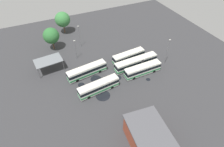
# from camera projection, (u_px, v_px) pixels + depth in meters

# --- Properties ---
(ground_plane) EXTENTS (96.89, 96.89, 0.00)m
(ground_plane) POSITION_uv_depth(u_px,v_px,m) (114.00, 74.00, 62.42)
(ground_plane) COLOR #333335
(bus_row0_slot0) EXTENTS (12.08, 3.65, 3.44)m
(bus_row0_slot0) POSITION_uv_depth(u_px,v_px,m) (129.00, 56.00, 66.66)
(bus_row0_slot0) COLOR silver
(bus_row0_slot0) RESTS_ON ground_plane
(bus_row0_slot1) EXTENTS (15.42, 3.28, 3.44)m
(bus_row0_slot1) POSITION_uv_depth(u_px,v_px,m) (136.00, 62.00, 64.18)
(bus_row0_slot1) COLOR silver
(bus_row0_slot1) RESTS_ON ground_plane
(bus_row0_slot2) EXTENTS (12.53, 2.86, 3.44)m
(bus_row0_slot2) POSITION_uv_depth(u_px,v_px,m) (143.00, 69.00, 61.46)
(bus_row0_slot2) COLOR silver
(bus_row0_slot2) RESTS_ON ground_plane
(bus_row1_slot0) EXTENTS (13.28, 4.23, 3.44)m
(bus_row1_slot0) POSITION_uv_depth(u_px,v_px,m) (87.00, 71.00, 60.99)
(bus_row1_slot0) COLOR silver
(bus_row1_slot0) RESTS_ON ground_plane
(bus_row1_slot2) EXTENTS (12.74, 3.96, 3.44)m
(bus_row1_slot2) POSITION_uv_depth(u_px,v_px,m) (99.00, 87.00, 55.76)
(bus_row1_slot2) COLOR silver
(bus_row1_slot2) RESTS_ON ground_plane
(depot_building) EXTENTS (9.05, 11.76, 5.88)m
(depot_building) POSITION_uv_depth(u_px,v_px,m) (148.00, 137.00, 42.64)
(depot_building) COLOR #99422D
(depot_building) RESTS_ON ground_plane
(maintenance_shelter) EXTENTS (9.04, 6.05, 4.07)m
(maintenance_shelter) POSITION_uv_depth(u_px,v_px,m) (48.00, 61.00, 61.56)
(maintenance_shelter) COLOR slate
(maintenance_shelter) RESTS_ON ground_plane
(lamp_post_far_corner) EXTENTS (0.56, 0.28, 9.52)m
(lamp_post_far_corner) POSITION_uv_depth(u_px,v_px,m) (167.00, 51.00, 63.40)
(lamp_post_far_corner) COLOR slate
(lamp_post_far_corner) RESTS_ON ground_plane
(lamp_post_by_building) EXTENTS (0.56, 0.28, 7.36)m
(lamp_post_by_building) POSITION_uv_depth(u_px,v_px,m) (75.00, 49.00, 66.25)
(lamp_post_by_building) COLOR slate
(lamp_post_by_building) RESTS_ON ground_plane
(lamp_post_mid_lot) EXTENTS (0.56, 0.28, 8.70)m
(lamp_post_mid_lot) POSITION_uv_depth(u_px,v_px,m) (79.00, 36.00, 71.38)
(lamp_post_mid_lot) COLOR slate
(lamp_post_mid_lot) RESTS_ON ground_plane
(tree_northwest) EXTENTS (5.87, 5.87, 8.67)m
(tree_northwest) POSITION_uv_depth(u_px,v_px,m) (51.00, 36.00, 69.42)
(tree_northwest) COLOR brown
(tree_northwest) RESTS_ON ground_plane
(tree_north_edge) EXTENTS (6.20, 6.20, 9.21)m
(tree_north_edge) POSITION_uv_depth(u_px,v_px,m) (63.00, 19.00, 78.20)
(tree_north_edge) COLOR brown
(tree_north_edge) RESTS_ON ground_plane
(puddle_near_shelter) EXTENTS (4.28, 4.28, 0.01)m
(puddle_near_shelter) POSITION_uv_depth(u_px,v_px,m) (103.00, 96.00, 55.59)
(puddle_near_shelter) COLOR black
(puddle_near_shelter) RESTS_ON ground_plane
(puddle_centre_drain) EXTENTS (2.16, 2.16, 0.01)m
(puddle_centre_drain) POSITION_uv_depth(u_px,v_px,m) (118.00, 78.00, 61.22)
(puddle_centre_drain) COLOR black
(puddle_centre_drain) RESTS_ON ground_plane
(puddle_back_corner) EXTENTS (3.48, 3.48, 0.01)m
(puddle_back_corner) POSITION_uv_depth(u_px,v_px,m) (96.00, 79.00, 60.79)
(puddle_back_corner) COLOR black
(puddle_back_corner) RESTS_ON ground_plane
(puddle_front_lane) EXTENTS (1.44, 1.44, 0.01)m
(puddle_front_lane) POSITION_uv_depth(u_px,v_px,m) (148.00, 79.00, 60.62)
(puddle_front_lane) COLOR black
(puddle_front_lane) RESTS_ON ground_plane
(puddle_between_rows) EXTENTS (2.06, 2.06, 0.01)m
(puddle_between_rows) POSITION_uv_depth(u_px,v_px,m) (81.00, 85.00, 58.84)
(puddle_between_rows) COLOR black
(puddle_between_rows) RESTS_ON ground_plane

